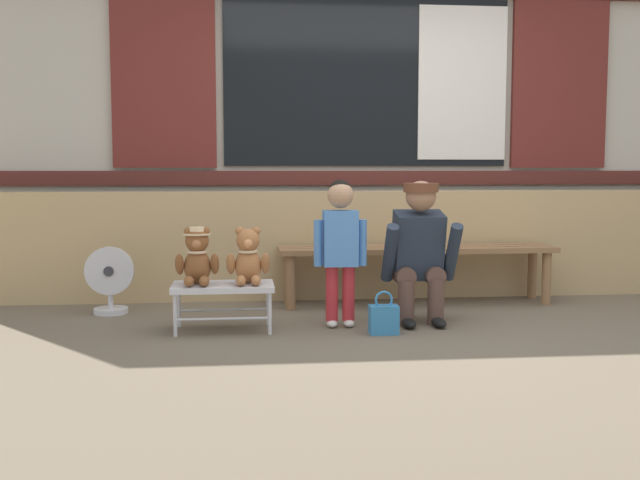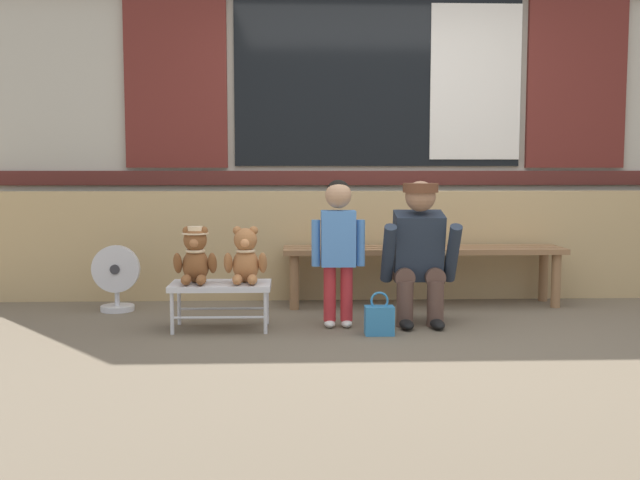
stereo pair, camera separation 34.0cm
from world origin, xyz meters
TOP-DOWN VIEW (x-y plane):
  - ground_plane at (0.00, 0.00)m, footprint 60.00×60.00m
  - brick_low_wall at (0.00, 1.43)m, footprint 7.19×0.25m
  - shop_facade at (0.00, 1.94)m, footprint 7.34×0.26m
  - wooden_bench_long at (0.26, 1.06)m, footprint 2.10×0.40m
  - small_display_bench at (-1.18, 0.26)m, footprint 0.64×0.36m
  - teddy_bear_with_hat at (-1.34, 0.26)m, footprint 0.28×0.27m
  - teddy_bear_plain at (-1.02, 0.26)m, footprint 0.28×0.26m
  - child_standing at (-0.43, 0.30)m, footprint 0.35×0.18m
  - adult_crouching at (0.12, 0.37)m, footprint 0.50×0.49m
  - handbag_on_ground at (-0.19, 0.05)m, footprint 0.18×0.11m
  - floor_fan at (-1.99, 0.90)m, footprint 0.34×0.24m

SIDE VIEW (x-z plane):
  - ground_plane at x=0.00m, z-range 0.00..0.00m
  - handbag_on_ground at x=-0.19m, z-range -0.04..0.23m
  - floor_fan at x=-1.99m, z-range 0.00..0.48m
  - small_display_bench at x=-1.18m, z-range 0.12..0.42m
  - wooden_bench_long at x=0.26m, z-range 0.15..0.59m
  - brick_low_wall at x=0.00m, z-range 0.00..0.85m
  - teddy_bear_plain at x=-1.02m, z-range 0.28..0.65m
  - teddy_bear_with_hat at x=-1.34m, z-range 0.29..0.65m
  - adult_crouching at x=0.12m, z-range 0.01..0.96m
  - child_standing at x=-0.43m, z-range 0.11..1.07m
  - shop_facade at x=0.00m, z-range 0.01..3.53m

